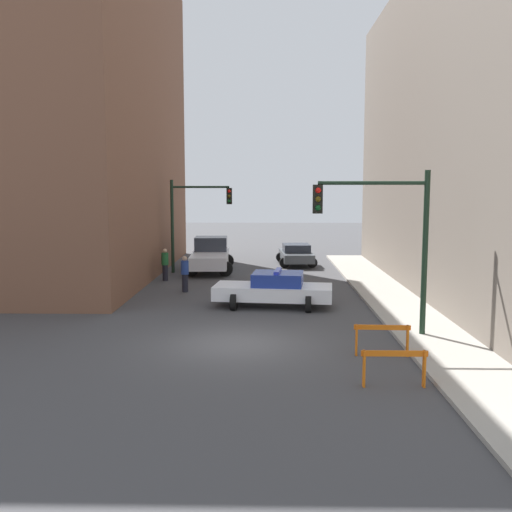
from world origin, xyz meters
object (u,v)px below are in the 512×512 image
at_px(traffic_light_far, 192,212).
at_px(traffic_light_near, 388,228).
at_px(parked_car_near, 296,254).
at_px(pedestrian_crossing, 185,273).
at_px(pedestrian_corner, 165,264).
at_px(barrier_front, 394,362).
at_px(white_truck, 210,255).
at_px(barrier_mid, 382,335).
at_px(police_car, 274,289).

bearing_deg(traffic_light_far, traffic_light_near, -59.74).
height_order(parked_car_near, pedestrian_crossing, pedestrian_crossing).
relative_size(traffic_light_far, pedestrian_corner, 3.13).
bearing_deg(barrier_front, pedestrian_crossing, 118.81).
xyz_separation_m(white_truck, barrier_mid, (6.54, -16.45, -0.29)).
distance_m(white_truck, pedestrian_crossing, 6.59).
xyz_separation_m(pedestrian_corner, barrier_mid, (8.54, -13.03, -0.24)).
xyz_separation_m(traffic_light_far, parked_car_near, (6.00, 3.36, -2.72)).
xyz_separation_m(parked_car_near, pedestrian_corner, (-7.04, -6.15, 0.19)).
bearing_deg(parked_car_near, white_truck, -155.07).
height_order(white_truck, barrier_mid, white_truck).
relative_size(white_truck, pedestrian_crossing, 3.30).
bearing_deg(traffic_light_far, parked_car_near, 29.23).
distance_m(police_car, barrier_mid, 7.30).
height_order(traffic_light_near, parked_car_near, traffic_light_near).
bearing_deg(police_car, white_truck, 26.31).
relative_size(white_truck, pedestrian_corner, 3.30).
xyz_separation_m(police_car, pedestrian_corner, (-5.54, 6.37, 0.14)).
bearing_deg(traffic_light_far, police_car, -63.81).
distance_m(police_car, white_truck, 10.41).
bearing_deg(parked_car_near, barrier_front, -90.10).
bearing_deg(pedestrian_crossing, white_truck, -96.98).
xyz_separation_m(white_truck, pedestrian_crossing, (-0.51, -6.57, -0.04)).
height_order(police_car, parked_car_near, police_car).
xyz_separation_m(police_car, barrier_mid, (3.00, -6.66, -0.11)).
relative_size(pedestrian_crossing, barrier_mid, 1.04).
relative_size(traffic_light_near, police_car, 1.07).
bearing_deg(traffic_light_near, pedestrian_corner, 129.58).
relative_size(parked_car_near, pedestrian_crossing, 2.65).
distance_m(traffic_light_near, police_car, 6.44).
height_order(white_truck, barrier_front, white_truck).
height_order(parked_car_near, barrier_mid, parked_car_near).
distance_m(traffic_light_far, barrier_mid, 17.73).
height_order(parked_car_near, barrier_front, parked_car_near).
xyz_separation_m(traffic_light_near, pedestrian_crossing, (-7.59, 7.82, -2.67)).
xyz_separation_m(pedestrian_crossing, barrier_mid, (7.06, -9.88, -0.24)).
bearing_deg(pedestrian_crossing, barrier_mid, 123.05).
relative_size(traffic_light_near, pedestrian_corner, 3.13).
height_order(traffic_light_far, pedestrian_crossing, traffic_light_far).
bearing_deg(police_car, parked_car_near, -0.42).
height_order(barrier_front, barrier_mid, same).
relative_size(traffic_light_near, barrier_front, 3.25).
bearing_deg(pedestrian_crossing, traffic_light_near, 131.63).
bearing_deg(traffic_light_far, pedestrian_corner, -110.39).
bearing_deg(traffic_light_near, barrier_front, -99.19).
bearing_deg(pedestrian_corner, pedestrian_crossing, 140.40).
height_order(traffic_light_far, white_truck, traffic_light_far).
height_order(pedestrian_crossing, pedestrian_corner, same).
height_order(traffic_light_near, white_truck, traffic_light_near).
xyz_separation_m(barrier_front, barrier_mid, (0.22, 2.56, 0.00)).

